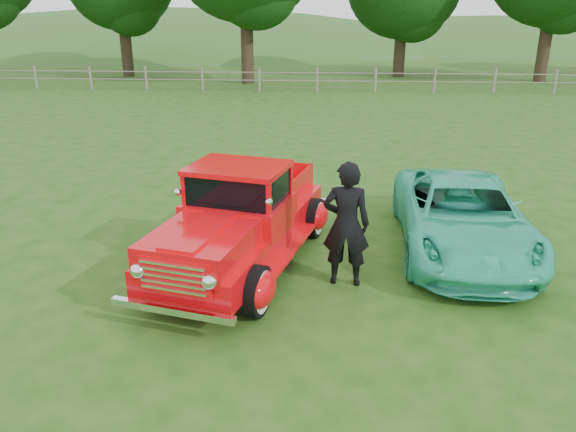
{
  "coord_description": "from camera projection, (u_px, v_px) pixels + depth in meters",
  "views": [
    {
      "loc": [
        0.45,
        -7.63,
        4.18
      ],
      "look_at": [
        -0.13,
        1.2,
        0.86
      ],
      "focal_mm": 35.0,
      "sensor_mm": 36.0,
      "label": 1
    }
  ],
  "objects": [
    {
      "name": "distant_hills",
      "position": [
        287.0,
        85.0,
        66.02
      ],
      "size": [
        116.0,
        60.0,
        18.0
      ],
      "color": "#305D22",
      "rests_on": "ground"
    },
    {
      "name": "man",
      "position": [
        346.0,
        224.0,
        8.69
      ],
      "size": [
        0.77,
        0.53,
        2.02
      ],
      "primitive_type": "imported",
      "rotation": [
        0.0,
        0.0,
        3.08
      ],
      "color": "black",
      "rests_on": "ground"
    },
    {
      "name": "fence_line",
      "position": [
        317.0,
        80.0,
        28.96
      ],
      "size": [
        48.0,
        0.12,
        1.2
      ],
      "color": "gray",
      "rests_on": "ground"
    },
    {
      "name": "teal_sedan",
      "position": [
        462.0,
        216.0,
        10.04
      ],
      "size": [
        2.36,
        4.77,
        1.3
      ],
      "primitive_type": "imported",
      "rotation": [
        0.0,
        0.0,
        -0.04
      ],
      "color": "#31C59D",
      "rests_on": "ground"
    },
    {
      "name": "red_pickup",
      "position": [
        241.0,
        221.0,
        9.42
      ],
      "size": [
        3.08,
        5.26,
        1.78
      ],
      "rotation": [
        0.0,
        0.0,
        -0.24
      ],
      "color": "black",
      "rests_on": "ground"
    },
    {
      "name": "ground",
      "position": [
        291.0,
        296.0,
        8.62
      ],
      "size": [
        140.0,
        140.0,
        0.0
      ],
      "primitive_type": "plane",
      "color": "#1F4813",
      "rests_on": "ground"
    }
  ]
}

